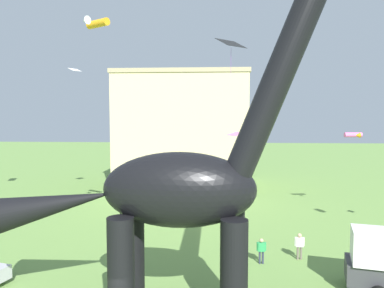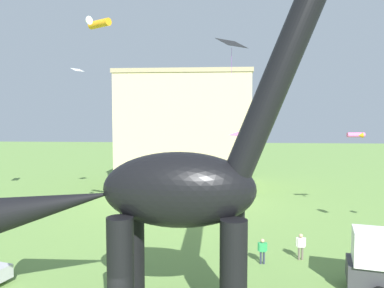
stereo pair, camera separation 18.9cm
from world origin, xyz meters
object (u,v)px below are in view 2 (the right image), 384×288
Objects in this scene: person_photographer at (262,249)px; kite_drifting at (232,43)px; person_vendor_side at (301,244)px; kite_mid_right at (97,23)px; kite_high_right at (77,70)px; kite_apex at (357,135)px; person_far_spectator at (384,245)px; dinosaur_sculpture at (177,190)px; kite_far_right at (238,134)px.

person_photographer is 12.27m from kite_drifting.
kite_drifting reaches higher than person_vendor_side.
person_photographer is 18.51m from kite_mid_right.
kite_apex is at bearing -4.49° from kite_high_right.
person_vendor_side reaches higher than person_photographer.
kite_mid_right is (-13.57, 2.44, 14.37)m from person_vendor_side.
kite_mid_right is 1.46× the size of kite_high_right.
person_vendor_side is at bearing -83.27° from person_far_spectator.
kite_drifting is 1.20× the size of kite_apex.
kite_drifting is at bearing -127.03° from kite_apex.
kite_apex is at bearing -3.44° from person_vendor_side.
person_vendor_side is at bearing -10.19° from kite_mid_right.
person_vendor_side is at bearing 30.23° from dinosaur_sculpture.
person_far_spectator is at bearing -50.79° from person_vendor_side.
dinosaur_sculpture is 26.45m from kite_high_right.
kite_drifting is (-9.96, -4.61, 12.04)m from person_far_spectator.
kite_high_right is (-26.65, 2.09, 6.33)m from kite_apex.
person_far_spectator is 15.30m from kite_far_right.
person_photographer is 0.78× the size of kite_mid_right.
kite_high_right is at bearing 175.51° from kite_apex.
dinosaur_sculpture is at bearing -125.32° from kite_apex.
dinosaur_sculpture is 19.72m from kite_far_right.
person_far_spectator is 30.92m from kite_high_right.
kite_drifting is 0.97× the size of kite_far_right.
dinosaur_sculpture is 10.32× the size of person_photographer.
person_photographer is 14.05m from kite_far_right.
kite_drifting is 11.17m from kite_mid_right.
kite_high_right is at bearing 101.33° from dinosaur_sculpture.
kite_high_right reaches higher than person_far_spectator.
kite_apex is at bearing 52.97° from kite_drifting.
kite_drifting reaches higher than kite_apex.
dinosaur_sculpture is 9.72× the size of person_vendor_side.
person_vendor_side is 19.92m from kite_mid_right.
kite_mid_right reaches higher than kite_high_right.
kite_far_right is at bearing -177.75° from kite_apex.
kite_drifting is (-2.00, -2.58, 11.83)m from person_photographer.
person_far_spectator is at bearing -3.91° from kite_mid_right.
person_photographer is 17.29m from kite_apex.
kite_far_right is 1.23× the size of kite_apex.
kite_far_right reaches higher than person_far_spectator.
dinosaur_sculpture is 9.92× the size of kite_apex.
kite_apex is (14.03, 19.80, 1.47)m from dinosaur_sculpture.
kite_apex is (7.20, 11.98, 6.28)m from person_vendor_side.
kite_drifting is at bearing 155.46° from person_vendor_side.
dinosaur_sculpture is 9.54m from person_photographer.
dinosaur_sculpture reaches higher than kite_apex.
kite_drifting is 20.12m from kite_apex.
kite_far_right is at bearing -144.05° from person_far_spectator.
person_vendor_side is 1.06× the size of person_photographer.
kite_mid_right reaches higher than person_far_spectator.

